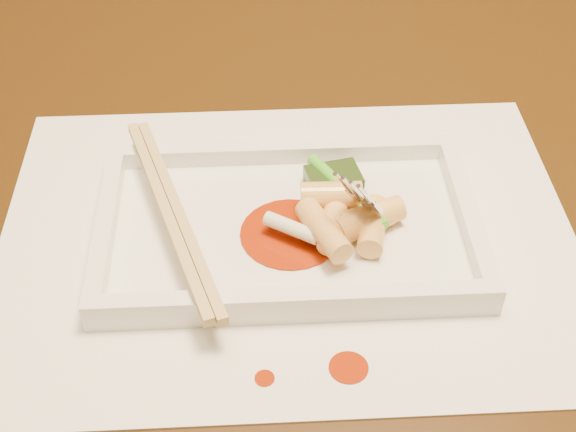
{
  "coord_description": "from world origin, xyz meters",
  "views": [
    {
      "loc": [
        0.02,
        -0.55,
        1.14
      ],
      "look_at": [
        0.05,
        -0.15,
        0.77
      ],
      "focal_mm": 50.0,
      "sensor_mm": 36.0,
      "label": 1
    }
  ],
  "objects_px": {
    "fork": "(394,121)",
    "placemat": "(288,236)",
    "table": "(230,200)",
    "plate_base": "(288,231)",
    "chopstick_a": "(166,212)"
  },
  "relations": [
    {
      "from": "fork",
      "to": "placemat",
      "type": "bearing_deg",
      "value": -165.58
    },
    {
      "from": "table",
      "to": "plate_base",
      "type": "bearing_deg",
      "value": -73.42
    },
    {
      "from": "table",
      "to": "plate_base",
      "type": "distance_m",
      "value": 0.19
    },
    {
      "from": "placemat",
      "to": "plate_base",
      "type": "height_order",
      "value": "plate_base"
    },
    {
      "from": "placemat",
      "to": "fork",
      "type": "bearing_deg",
      "value": 14.42
    },
    {
      "from": "table",
      "to": "plate_base",
      "type": "xyz_separation_m",
      "value": [
        0.05,
        -0.15,
        0.11
      ]
    },
    {
      "from": "fork",
      "to": "table",
      "type": "bearing_deg",
      "value": 130.43
    },
    {
      "from": "plate_base",
      "to": "fork",
      "type": "bearing_deg",
      "value": 14.42
    },
    {
      "from": "table",
      "to": "fork",
      "type": "bearing_deg",
      "value": -49.57
    },
    {
      "from": "table",
      "to": "fork",
      "type": "xyz_separation_m",
      "value": [
        0.12,
        -0.14,
        0.18
      ]
    },
    {
      "from": "chopstick_a",
      "to": "table",
      "type": "bearing_deg",
      "value": 76.79
    },
    {
      "from": "placemat",
      "to": "chopstick_a",
      "type": "relative_size",
      "value": 1.95
    },
    {
      "from": "placemat",
      "to": "plate_base",
      "type": "xyz_separation_m",
      "value": [
        0.0,
        0.0,
        0.0
      ]
    },
    {
      "from": "table",
      "to": "placemat",
      "type": "relative_size",
      "value": 3.5
    },
    {
      "from": "table",
      "to": "fork",
      "type": "height_order",
      "value": "fork"
    }
  ]
}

